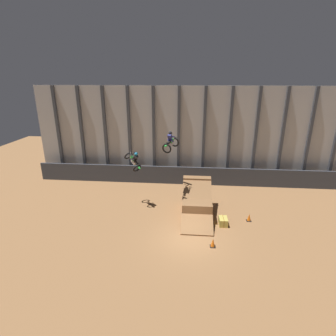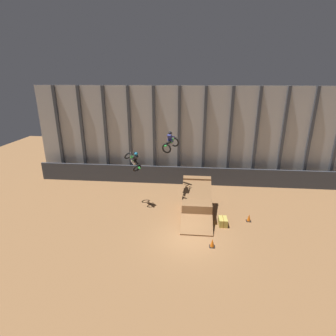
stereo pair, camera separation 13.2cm
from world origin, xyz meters
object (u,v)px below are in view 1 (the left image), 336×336
dirt_ramp (197,202)px  rider_bike_right_air (171,142)px  rider_bike_left_air (134,160)px  hay_bale_trackside (223,221)px  traffic_cone_near_ramp (213,243)px  traffic_cone_arena_edge (249,218)px

dirt_ramp → rider_bike_right_air: bearing=-175.6°
rider_bike_left_air → hay_bale_trackside: size_ratio=1.88×
dirt_ramp → traffic_cone_near_ramp: 4.64m
rider_bike_right_air → traffic_cone_near_ramp: (3.09, -4.33, -5.50)m
rider_bike_left_air → rider_bike_right_air: size_ratio=0.94×
rider_bike_right_air → traffic_cone_arena_edge: bearing=12.5°
dirt_ramp → rider_bike_left_air: rider_bike_left_air is taller
traffic_cone_near_ramp → traffic_cone_arena_edge: size_ratio=1.00×
dirt_ramp → rider_bike_right_air: size_ratio=2.72×
rider_bike_left_air → traffic_cone_arena_edge: rider_bike_left_air is taller
rider_bike_right_air → hay_bale_trackside: rider_bike_right_air is taller
rider_bike_left_air → rider_bike_right_air: (3.07, -0.98, 1.77)m
rider_bike_right_air → hay_bale_trackside: 7.01m
dirt_ramp → traffic_cone_near_ramp: dirt_ramp is taller
traffic_cone_arena_edge → hay_bale_trackside: traffic_cone_arena_edge is taller
rider_bike_left_air → traffic_cone_near_ramp: (6.17, -5.31, -3.73)m
rider_bike_right_air → traffic_cone_arena_edge: rider_bike_right_air is taller
dirt_ramp → rider_bike_left_air: bearing=171.0°
dirt_ramp → hay_bale_trackside: dirt_ramp is taller
rider_bike_left_air → traffic_cone_near_ramp: 8.95m
rider_bike_right_air → traffic_cone_near_ramp: 7.66m
dirt_ramp → traffic_cone_near_ramp: (1.00, -4.49, -0.62)m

